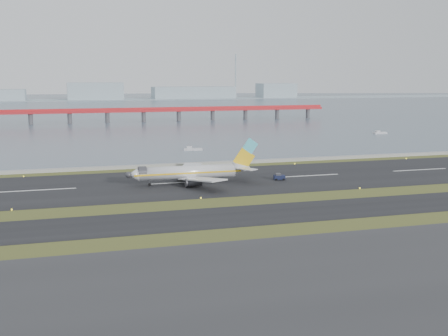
# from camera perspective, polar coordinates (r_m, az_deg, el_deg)

# --- Properties ---
(ground) EXTENTS (1000.00, 1000.00, 0.00)m
(ground) POSITION_cam_1_polar(r_m,az_deg,el_deg) (135.11, -1.60, -3.82)
(ground) COLOR #304217
(ground) RESTS_ON ground
(apron_strip) EXTENTS (1000.00, 50.00, 0.10)m
(apron_strip) POSITION_cam_1_polar(r_m,az_deg,el_deg) (85.24, 7.93, -11.88)
(apron_strip) COLOR #2C2D2F
(apron_strip) RESTS_ON ground
(taxiway_strip) EXTENTS (1000.00, 18.00, 0.10)m
(taxiway_strip) POSITION_cam_1_polar(r_m,az_deg,el_deg) (123.85, -0.20, -5.02)
(taxiway_strip) COLOR black
(taxiway_strip) RESTS_ON ground
(runway_strip) EXTENTS (1000.00, 45.00, 0.10)m
(runway_strip) POSITION_cam_1_polar(r_m,az_deg,el_deg) (163.69, -4.24, -1.49)
(runway_strip) COLOR black
(runway_strip) RESTS_ON ground
(seawall) EXTENTS (1000.00, 2.50, 1.00)m
(seawall) POSITION_cam_1_polar(r_m,az_deg,el_deg) (192.63, -6.09, 0.26)
(seawall) COLOR #969691
(seawall) RESTS_ON ground
(bay_water) EXTENTS (1400.00, 800.00, 1.30)m
(bay_water) POSITION_cam_1_polar(r_m,az_deg,el_deg) (589.09, -12.98, 6.13)
(bay_water) COLOR #4D5F6E
(bay_water) RESTS_ON ground
(red_pier) EXTENTS (260.00, 5.00, 10.20)m
(red_pier) POSITION_cam_1_polar(r_m,az_deg,el_deg) (381.78, -8.18, 5.74)
(red_pier) COLOR red
(red_pier) RESTS_ON ground
(far_shoreline) EXTENTS (1400.00, 80.00, 60.50)m
(far_shoreline) POSITION_cam_1_polar(r_m,az_deg,el_deg) (749.22, -12.67, 7.25)
(far_shoreline) COLOR #97AAB3
(far_shoreline) RESTS_ON ground
(airliner) EXTENTS (38.52, 32.89, 12.80)m
(airliner) POSITION_cam_1_polar(r_m,az_deg,el_deg) (161.34, -3.20, -0.41)
(airliner) COLOR silver
(airliner) RESTS_ON ground
(pushback_tug) EXTENTS (3.50, 2.35, 2.09)m
(pushback_tug) POSITION_cam_1_polar(r_m,az_deg,el_deg) (167.82, 5.62, -0.91)
(pushback_tug) COLOR #131834
(pushback_tug) RESTS_ON ground
(workboat_near) EXTENTS (7.91, 3.76, 1.84)m
(workboat_near) POSITION_cam_1_polar(r_m,az_deg,el_deg) (233.84, -3.21, 1.93)
(workboat_near) COLOR silver
(workboat_near) RESTS_ON ground
(workboat_far) EXTENTS (7.88, 3.20, 1.86)m
(workboat_far) POSITION_cam_1_polar(r_m,az_deg,el_deg) (312.12, 15.53, 3.47)
(workboat_far) COLOR silver
(workboat_far) RESTS_ON ground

